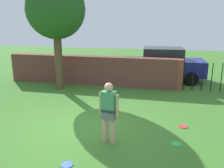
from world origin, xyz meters
TOP-DOWN VIEW (x-y plane):
  - ground_plane at (0.00, 0.00)m, footprint 40.00×40.00m
  - brick_wall at (-1.50, 4.81)m, footprint 8.25×0.50m
  - tree at (-2.62, 3.77)m, footprint 2.57×2.57m
  - person at (0.81, -0.74)m, footprint 0.53×0.29m
  - fence_gate at (3.99, 4.81)m, footprint 2.98×0.44m
  - car at (2.00, 6.41)m, footprint 4.30×2.14m
  - frisbee_green at (2.56, -0.48)m, footprint 0.27×0.27m
  - frisbee_blue at (0.14, -1.99)m, footprint 0.27×0.27m
  - frisbee_red at (2.78, 0.65)m, footprint 0.27×0.27m

SIDE VIEW (x-z plane):
  - ground_plane at x=0.00m, z-range 0.00..0.00m
  - frisbee_green at x=2.56m, z-range 0.00..0.02m
  - frisbee_blue at x=0.14m, z-range 0.00..0.02m
  - frisbee_red at x=2.78m, z-range 0.00..0.02m
  - fence_gate at x=3.99m, z-range 0.00..1.40m
  - brick_wall at x=-1.50m, z-range 0.00..1.41m
  - car at x=2.00m, z-range 0.00..1.72m
  - person at x=0.81m, z-range 0.09..1.71m
  - tree at x=-2.62m, z-range 1.09..5.94m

